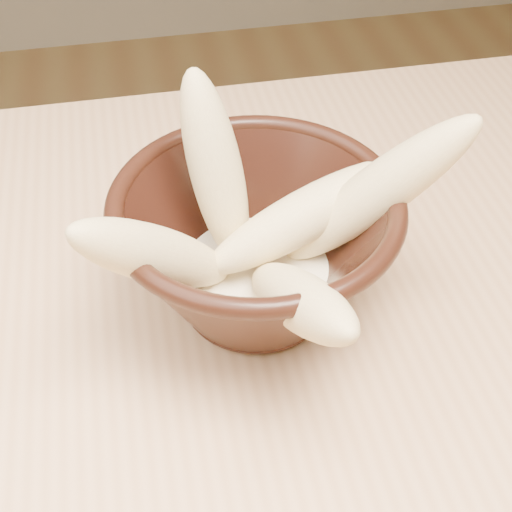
% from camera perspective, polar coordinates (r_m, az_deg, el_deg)
% --- Properties ---
extents(table, '(1.20, 0.80, 0.75)m').
position_cam_1_polar(table, '(0.54, 1.07, -17.09)').
color(table, tan).
rests_on(table, ground).
extents(bowl, '(0.19, 0.19, 0.10)m').
position_cam_1_polar(bowl, '(0.48, 0.00, 0.77)').
color(bowl, black).
rests_on(bowl, table).
extents(milk_puddle, '(0.11, 0.11, 0.01)m').
position_cam_1_polar(milk_puddle, '(0.50, 0.00, -1.39)').
color(milk_puddle, '#F1E4C2').
rests_on(milk_puddle, bowl).
extents(banana_upright, '(0.06, 0.09, 0.14)m').
position_cam_1_polar(banana_upright, '(0.47, -3.24, 6.93)').
color(banana_upright, '#D4BA7D').
rests_on(banana_upright, bowl).
extents(banana_left, '(0.13, 0.09, 0.12)m').
position_cam_1_polar(banana_left, '(0.44, -7.95, 0.09)').
color(banana_left, '#D4BA7D').
rests_on(banana_left, bowl).
extents(banana_right, '(0.14, 0.07, 0.14)m').
position_cam_1_polar(banana_right, '(0.47, 9.57, 4.99)').
color(banana_right, '#D4BA7D').
rests_on(banana_right, bowl).
extents(banana_across, '(0.16, 0.07, 0.07)m').
position_cam_1_polar(banana_across, '(0.48, 3.94, 3.23)').
color(banana_across, '#D4BA7D').
rests_on(banana_across, bowl).
extents(banana_front, '(0.06, 0.15, 0.11)m').
position_cam_1_polar(banana_front, '(0.42, 3.47, -3.56)').
color(banana_front, '#D4BA7D').
rests_on(banana_front, bowl).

